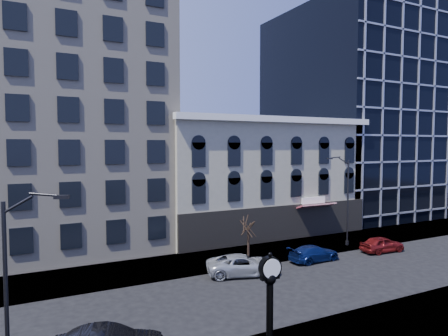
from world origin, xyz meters
TOP-DOWN VIEW (x-y plane):
  - ground at (0.00, 0.00)m, footprint 160.00×160.00m
  - sidewalk_far at (0.00, 8.00)m, footprint 160.00×6.00m
  - cream_tower at (-6.11, 18.88)m, footprint 15.90×15.40m
  - victorian_row at (12.00, 15.89)m, footprint 22.60×11.19m
  - glass_office at (32.00, 20.91)m, footprint 20.00×20.15m
  - street_clock at (-1.44, -7.21)m, footprint 1.09×1.09m
  - street_lamp_near at (-11.16, -6.87)m, footprint 1.99×1.00m
  - street_lamp_far at (15.90, 6.65)m, footprint 2.17×0.88m
  - bare_tree_far at (6.07, 7.36)m, footprint 2.35×2.35m
  - car_far_a at (3.38, 3.63)m, footprint 5.90×4.02m
  - car_far_b at (10.43, 4.00)m, footprint 4.62×2.02m
  - car_far_c at (17.76, 3.43)m, footprint 4.27×1.95m

SIDE VIEW (x-z plane):
  - ground at x=0.00m, z-range 0.00..0.00m
  - sidewalk_far at x=0.00m, z-range 0.00..0.12m
  - car_far_b at x=10.43m, z-range 0.00..1.32m
  - car_far_c at x=17.76m, z-range 0.00..1.42m
  - car_far_a at x=3.38m, z-range 0.00..1.50m
  - street_clock at x=-1.44m, z-range -0.11..4.71m
  - bare_tree_far at x=6.07m, z-range 1.14..5.17m
  - victorian_row at x=12.00m, z-range -0.25..12.25m
  - street_lamp_near at x=-11.16m, z-range 2.19..10.29m
  - street_lamp_far at x=15.90m, z-range 2.32..10.94m
  - glass_office at x=32.00m, z-range 0.00..28.00m
  - cream_tower at x=-6.11m, z-range -1.93..40.57m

